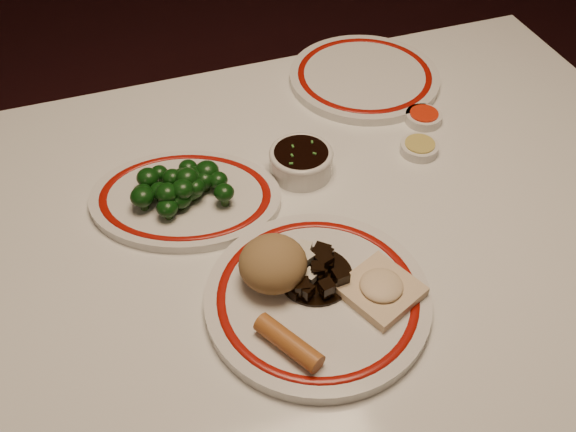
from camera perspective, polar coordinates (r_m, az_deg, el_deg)
The scene contains 12 objects.
dining_table at distance 1.03m, azimuth 3.86°, elevation -3.89°, with size 1.20×0.90×0.75m.
main_plate at distance 0.86m, azimuth 2.65°, elevation -7.31°, with size 0.38×0.38×0.02m.
rice_mound at distance 0.84m, azimuth -1.35°, elevation -4.25°, with size 0.09×0.09×0.07m, color #997548.
spring_roll at distance 0.79m, azimuth 0.05°, elevation -11.19°, with size 0.03×0.03×0.09m, color #B6682C.
fried_wonton at distance 0.85m, azimuth 8.26°, elevation -6.41°, with size 0.12×0.12×0.02m.
stirfry_heap at distance 0.86m, azimuth 2.35°, elevation -4.93°, with size 0.10×0.10×0.03m.
broccoli_plate at distance 1.00m, azimuth -9.10°, elevation 1.58°, with size 0.35×0.33×0.02m.
broccoli_pile at distance 0.98m, azimuth -9.33°, elevation 2.75°, with size 0.15×0.11×0.05m.
soy_bowl at distance 1.03m, azimuth 1.16°, elevation 4.81°, with size 0.10×0.10×0.04m.
sweet_sour_dish at distance 1.16m, azimuth 11.95°, elevation 8.58°, with size 0.06×0.06×0.02m.
mustard_dish at distance 1.10m, azimuth 11.59°, elevation 5.98°, with size 0.06×0.06×0.02m.
far_plate at distance 1.25m, azimuth 6.79°, elevation 12.20°, with size 0.33×0.33×0.02m.
Camera 1 is at (-0.28, -0.61, 1.44)m, focal length 40.00 mm.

